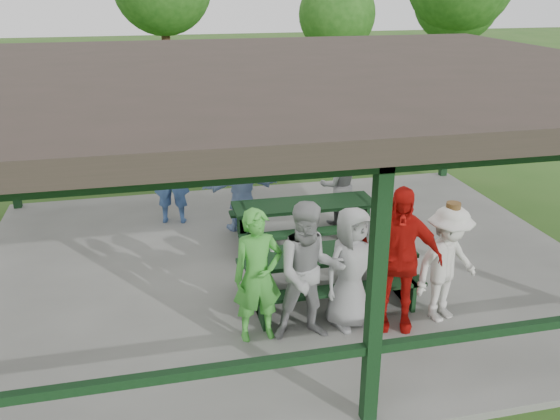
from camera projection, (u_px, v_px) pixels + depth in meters
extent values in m
plane|color=#2A5219|center=(286.00, 270.00, 9.87)|extent=(90.00, 90.00, 0.00)
cube|color=slate|center=(286.00, 267.00, 9.85)|extent=(10.00, 8.00, 0.10)
cube|color=black|center=(375.00, 297.00, 5.84)|extent=(0.15, 0.15, 3.00)
cube|color=black|center=(6.00, 137.00, 11.73)|extent=(0.15, 0.15, 3.00)
cube|color=black|center=(245.00, 124.00, 12.73)|extent=(0.15, 0.15, 3.00)
cube|color=black|center=(449.00, 114.00, 13.73)|extent=(0.15, 0.15, 3.00)
cube|color=black|center=(131.00, 381.00, 5.56)|extent=(4.65, 0.10, 0.10)
cube|color=black|center=(133.00, 158.00, 12.45)|extent=(4.65, 0.10, 0.10)
cube|color=black|center=(350.00, 145.00, 13.45)|extent=(4.65, 0.10, 0.10)
cube|color=black|center=(385.00, 160.00, 5.32)|extent=(9.80, 0.15, 0.20)
cube|color=black|center=(243.00, 58.00, 12.22)|extent=(9.80, 0.15, 0.20)
cube|color=#302A23|center=(286.00, 74.00, 8.69)|extent=(10.60, 8.60, 0.24)
cube|color=black|center=(328.00, 254.00, 8.55)|extent=(2.50, 0.75, 0.06)
cube|color=black|center=(339.00, 290.00, 8.16)|extent=(2.50, 0.28, 0.05)
cube|color=black|center=(317.00, 256.00, 9.16)|extent=(2.50, 0.28, 0.05)
cube|color=black|center=(256.00, 283.00, 8.45)|extent=(0.06, 0.70, 0.75)
cube|color=black|center=(395.00, 267.00, 8.90)|extent=(0.06, 0.70, 0.75)
cube|color=black|center=(256.00, 292.00, 8.51)|extent=(0.06, 1.39, 0.45)
cube|color=black|center=(395.00, 276.00, 8.96)|extent=(0.06, 1.39, 0.45)
cube|color=black|center=(304.00, 204.00, 10.40)|extent=(2.50, 0.75, 0.06)
cube|color=black|center=(313.00, 232.00, 10.01)|extent=(2.50, 0.28, 0.05)
cube|color=black|center=(296.00, 209.00, 11.02)|extent=(2.50, 0.28, 0.05)
cube|color=black|center=(245.00, 228.00, 10.31)|extent=(0.06, 0.70, 0.75)
cube|color=black|center=(361.00, 218.00, 10.75)|extent=(0.06, 0.70, 0.75)
cube|color=black|center=(245.00, 236.00, 10.36)|extent=(0.06, 1.39, 0.45)
cube|color=black|center=(360.00, 225.00, 10.81)|extent=(0.06, 1.39, 0.45)
cylinder|color=white|center=(256.00, 259.00, 8.32)|extent=(0.22, 0.22, 0.01)
torus|color=#956034|center=(253.00, 258.00, 8.28)|extent=(0.10, 0.10, 0.03)
torus|color=#956034|center=(259.00, 257.00, 8.30)|extent=(0.10, 0.10, 0.03)
torus|color=#956034|center=(255.00, 256.00, 8.35)|extent=(0.10, 0.10, 0.03)
cylinder|color=white|center=(306.00, 253.00, 8.47)|extent=(0.22, 0.22, 0.01)
torus|color=#956034|center=(304.00, 253.00, 8.44)|extent=(0.10, 0.10, 0.03)
torus|color=#956034|center=(310.00, 252.00, 8.45)|extent=(0.10, 0.10, 0.03)
torus|color=#956034|center=(306.00, 251.00, 8.50)|extent=(0.10, 0.10, 0.03)
cylinder|color=white|center=(351.00, 249.00, 8.61)|extent=(0.22, 0.22, 0.01)
torus|color=#956034|center=(349.00, 248.00, 8.58)|extent=(0.10, 0.10, 0.03)
torus|color=#956034|center=(354.00, 248.00, 8.59)|extent=(0.10, 0.10, 0.03)
torus|color=#956034|center=(350.00, 246.00, 8.64)|extent=(0.10, 0.10, 0.03)
cylinder|color=white|center=(394.00, 245.00, 8.75)|extent=(0.22, 0.22, 0.01)
torus|color=#956034|center=(393.00, 244.00, 8.72)|extent=(0.10, 0.10, 0.03)
torus|color=#956034|center=(398.00, 244.00, 8.73)|extent=(0.10, 0.10, 0.03)
torus|color=#956034|center=(393.00, 242.00, 8.78)|extent=(0.10, 0.10, 0.03)
cylinder|color=#381E0F|center=(311.00, 256.00, 8.30)|extent=(0.06, 0.06, 0.10)
cylinder|color=#381E0F|center=(314.00, 256.00, 8.30)|extent=(0.06, 0.06, 0.10)
cylinder|color=#381E0F|center=(342.00, 253.00, 8.39)|extent=(0.06, 0.06, 0.10)
cylinder|color=#381E0F|center=(356.00, 251.00, 8.43)|extent=(0.06, 0.06, 0.10)
cylinder|color=#381E0F|center=(383.00, 249.00, 8.52)|extent=(0.06, 0.06, 0.10)
cone|color=white|center=(263.00, 249.00, 8.51)|extent=(0.09, 0.09, 0.10)
cone|color=white|center=(273.00, 248.00, 8.54)|extent=(0.09, 0.09, 0.10)
cone|color=white|center=(300.00, 245.00, 8.63)|extent=(0.09, 0.09, 0.10)
imported|color=green|center=(258.00, 276.00, 7.53)|extent=(0.68, 0.47, 1.79)
imported|color=#969699|center=(310.00, 273.00, 7.52)|extent=(0.97, 0.78, 1.89)
imported|color=gray|center=(351.00, 268.00, 7.84)|extent=(0.95, 0.76, 1.70)
imported|color=#B5100C|center=(397.00, 259.00, 7.76)|extent=(1.27, 0.84, 2.00)
imported|color=silver|center=(447.00, 264.00, 7.99)|extent=(1.22, 0.94, 1.66)
cylinder|color=brown|center=(453.00, 211.00, 7.70)|extent=(0.41, 0.41, 0.02)
cylinder|color=brown|center=(453.00, 207.00, 7.68)|extent=(0.24, 0.24, 0.11)
imported|color=#8AA6D6|center=(242.00, 190.00, 10.98)|extent=(1.46, 0.54, 1.55)
imported|color=#3D5FA0|center=(170.00, 175.00, 11.21)|extent=(0.77, 0.59, 1.90)
imported|color=gray|center=(339.00, 185.00, 11.24)|extent=(0.77, 0.61, 1.53)
imported|color=silver|center=(252.00, 121.00, 17.07)|extent=(5.36, 3.63, 1.36)
cube|color=#1A4D8F|center=(96.00, 132.00, 15.58)|extent=(2.88, 2.02, 0.11)
cube|color=#1A4D8F|center=(86.00, 130.00, 14.89)|extent=(2.50, 0.83, 0.37)
cube|color=#1A4D8F|center=(104.00, 118.00, 16.10)|extent=(2.50, 0.83, 0.37)
cube|color=#1A4D8F|center=(47.00, 123.00, 15.59)|extent=(0.44, 1.26, 0.37)
cube|color=#1A4D8F|center=(144.00, 125.00, 15.40)|extent=(0.44, 1.26, 0.37)
cylinder|color=black|center=(56.00, 153.00, 15.13)|extent=(0.73, 0.37, 0.71)
cylinder|color=yellow|center=(56.00, 153.00, 15.13)|extent=(0.31, 0.27, 0.26)
cylinder|color=black|center=(78.00, 140.00, 16.43)|extent=(0.73, 0.37, 0.71)
cylinder|color=yellow|center=(78.00, 140.00, 16.43)|extent=(0.31, 0.27, 0.26)
cylinder|color=black|center=(120.00, 155.00, 15.01)|extent=(0.73, 0.37, 0.71)
cylinder|color=yellow|center=(120.00, 155.00, 15.01)|extent=(0.31, 0.27, 0.26)
cylinder|color=black|center=(137.00, 141.00, 16.31)|extent=(0.73, 0.37, 0.71)
cylinder|color=yellow|center=(137.00, 141.00, 16.31)|extent=(0.31, 0.27, 0.26)
cube|color=#1A4D8F|center=(162.00, 137.00, 15.49)|extent=(0.91, 0.35, 0.07)
cone|color=#F2590C|center=(45.00, 119.00, 15.56)|extent=(0.13, 0.36, 0.37)
cylinder|color=black|center=(167.00, 53.00, 24.95)|extent=(0.36, 0.36, 3.16)
cylinder|color=black|center=(335.00, 67.00, 24.02)|extent=(0.36, 0.36, 2.36)
sphere|color=#1D4D14|center=(337.00, 14.00, 23.28)|extent=(3.02, 3.02, 3.02)
cylinder|color=black|center=(451.00, 58.00, 25.06)|extent=(0.36, 0.36, 2.74)
cylinder|color=black|center=(453.00, 52.00, 24.53)|extent=(0.36, 0.36, 3.33)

